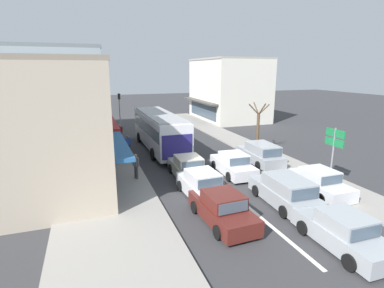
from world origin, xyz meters
name	(u,v)px	position (x,y,z in m)	size (l,w,h in m)	color
ground_plane	(213,178)	(0.00, 0.00, 0.00)	(140.00, 140.00, 0.00)	#353538
lane_centre_line	(193,161)	(0.00, 4.00, 0.00)	(0.20, 28.00, 0.01)	silver
sidewalk_left	(101,161)	(-6.80, 6.00, 0.07)	(5.20, 44.00, 0.14)	gray
kerb_right	(250,147)	(6.20, 6.00, 0.06)	(2.80, 44.00, 0.12)	gray
shopfront_corner_near	(34,132)	(-10.18, 0.17, 3.76)	(8.55, 7.30, 7.53)	#B2A38E
shopfront_mid_block	(49,105)	(-10.18, 8.28, 4.25)	(8.80, 8.33, 8.52)	#84939E
shopfront_far_end	(59,102)	(-10.18, 16.93, 3.63)	(7.91, 8.67, 7.27)	#B2A38E
building_right_far	(228,89)	(11.48, 21.51, 4.20)	(8.69, 11.50, 8.41)	silver
city_bus	(159,129)	(-1.65, 8.18, 1.88)	(2.80, 10.87, 3.23)	silver
sedan_behind_bus_mid	(222,209)	(-1.94, -5.54, 0.66)	(2.04, 4.27, 1.47)	#561E19
sedan_queue_gap_filler	(233,164)	(1.57, 0.27, 0.66)	(2.00, 4.25, 1.47)	silver
sedan_adjacent_lane_trail	(188,168)	(-1.56, 0.55, 0.66)	(1.97, 4.24, 1.47)	#B7B29E
sedan_adjacent_lane_lead	(343,232)	(1.71, -8.98, 0.66)	(1.95, 4.23, 1.47)	#9EA3A8
wagon_queue_far_back	(285,192)	(1.92, -4.97, 0.75)	(2.07, 4.57, 1.58)	#9EA3A8
hatchback_behind_bus_near	(201,185)	(-1.84, -2.54, 0.71)	(1.92, 3.76, 1.54)	silver
parked_sedan_kerb_front	(318,183)	(4.60, -4.33, 0.66)	(1.91, 4.21, 1.47)	silver
parked_wagon_kerb_second	(261,154)	(4.58, 1.65, 0.75)	(2.06, 4.56, 1.58)	#9EA3A8
traffic_light_downstreet	(119,105)	(-3.83, 19.19, 2.85)	(0.33, 0.24, 4.20)	gray
directional_road_sign	(334,143)	(6.14, -3.67, 2.70)	(0.10, 1.40, 3.60)	gray
street_tree_right	(258,129)	(5.88, 4.29, 2.10)	(1.99, 1.83, 4.32)	brown
pedestrian_with_handbag_near	(127,144)	(-4.61, 6.88, 1.07)	(0.66, 0.34, 1.63)	#232838
pedestrian_browsing_midblock	(120,132)	(-4.65, 12.02, 1.07)	(0.55, 0.31, 1.63)	#232838
pedestrian_far_walker	(136,165)	(-4.84, 1.19, 1.07)	(0.37, 0.50, 1.63)	#4C4742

